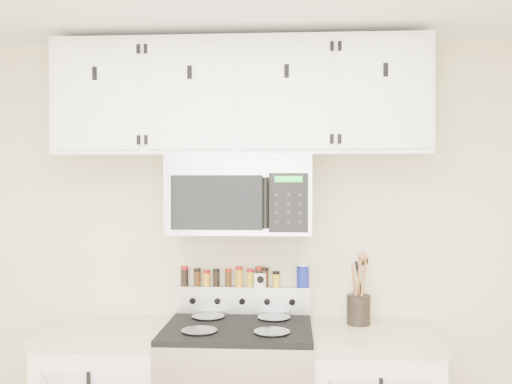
% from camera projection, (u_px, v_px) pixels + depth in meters
% --- Properties ---
extents(back_wall, '(3.50, 0.01, 2.50)m').
position_uv_depth(back_wall, '(243.00, 259.00, 3.28)').
color(back_wall, beige).
rests_on(back_wall, floor).
extents(microwave, '(0.76, 0.44, 0.42)m').
position_uv_depth(microwave, '(241.00, 194.00, 3.08)').
color(microwave, '#9E9EA3').
rests_on(microwave, back_wall).
extents(upper_cabinets, '(2.00, 0.35, 0.62)m').
position_uv_depth(upper_cabinets, '(241.00, 98.00, 3.10)').
color(upper_cabinets, white).
rests_on(upper_cabinets, back_wall).
extents(utensil_crock, '(0.13, 0.13, 0.37)m').
position_uv_depth(utensil_crock, '(359.00, 307.00, 3.10)').
color(utensil_crock, black).
rests_on(utensil_crock, base_cabinet_right).
extents(kitchen_timer, '(0.08, 0.07, 0.08)m').
position_uv_depth(kitchen_timer, '(261.00, 280.00, 3.24)').
color(kitchen_timer, white).
rests_on(kitchen_timer, range).
extents(salt_canister, '(0.07, 0.07, 0.13)m').
position_uv_depth(salt_canister, '(303.00, 276.00, 3.22)').
color(salt_canister, navy).
rests_on(salt_canister, range).
extents(spice_jar_0, '(0.05, 0.05, 0.11)m').
position_uv_depth(spice_jar_0, '(185.00, 276.00, 3.26)').
color(spice_jar_0, black).
rests_on(spice_jar_0, range).
extents(spice_jar_1, '(0.04, 0.04, 0.10)m').
position_uv_depth(spice_jar_1, '(197.00, 277.00, 3.26)').
color(spice_jar_1, '#432210').
rests_on(spice_jar_1, range).
extents(spice_jar_2, '(0.04, 0.04, 0.09)m').
position_uv_depth(spice_jar_2, '(206.00, 278.00, 3.26)').
color(spice_jar_2, orange).
rests_on(spice_jar_2, range).
extents(spice_jar_3, '(0.04, 0.04, 0.10)m').
position_uv_depth(spice_jar_3, '(216.00, 277.00, 3.25)').
color(spice_jar_3, black).
rests_on(spice_jar_3, range).
extents(spice_jar_4, '(0.04, 0.04, 0.10)m').
position_uv_depth(spice_jar_4, '(228.00, 277.00, 3.25)').
color(spice_jar_4, '#3C290E').
rests_on(spice_jar_4, range).
extents(spice_jar_5, '(0.04, 0.04, 0.11)m').
position_uv_depth(spice_jar_5, '(239.00, 276.00, 3.24)').
color(spice_jar_5, gold).
rests_on(spice_jar_5, range).
extents(spice_jar_6, '(0.04, 0.04, 0.10)m').
position_uv_depth(spice_jar_6, '(250.00, 278.00, 3.24)').
color(spice_jar_6, gold).
rests_on(spice_jar_6, range).
extents(spice_jar_7, '(0.04, 0.04, 0.11)m').
position_uv_depth(spice_jar_7, '(259.00, 277.00, 3.24)').
color(spice_jar_7, black).
rests_on(spice_jar_7, range).
extents(spice_jar_8, '(0.05, 0.05, 0.11)m').
position_uv_depth(spice_jar_8, '(265.00, 277.00, 3.24)').
color(spice_jar_8, '#3D1D0E').
rests_on(spice_jar_8, range).
extents(spice_jar_9, '(0.04, 0.04, 0.09)m').
position_uv_depth(spice_jar_9, '(276.00, 279.00, 3.23)').
color(spice_jar_9, yellow).
rests_on(spice_jar_9, range).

